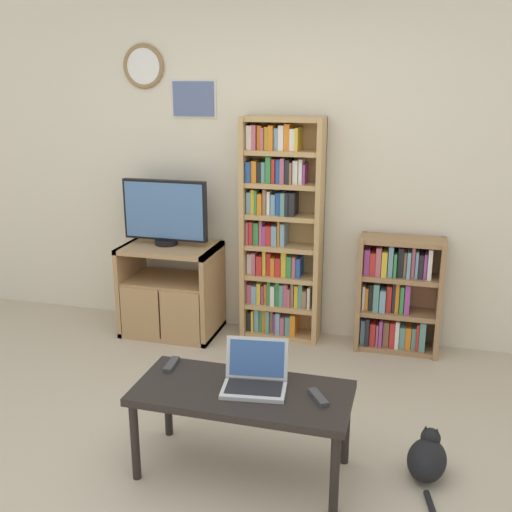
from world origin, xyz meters
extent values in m
plane|color=#BCAD93|center=(0.00, 0.00, 0.00)|extent=(18.00, 18.00, 0.00)
cube|color=beige|center=(0.00, 2.11, 1.30)|extent=(6.92, 0.06, 2.60)
torus|color=olive|center=(-1.06, 2.07, 2.05)|extent=(0.34, 0.04, 0.34)
cylinder|color=white|center=(-1.06, 2.07, 2.05)|extent=(0.28, 0.02, 0.28)
cube|color=silver|center=(-0.66, 2.08, 1.81)|extent=(0.36, 0.01, 0.28)
cube|color=slate|center=(-0.66, 2.07, 1.81)|extent=(0.33, 0.02, 0.26)
cube|color=tan|center=(-1.14, 1.81, 0.36)|extent=(0.04, 0.51, 0.72)
cube|color=tan|center=(-0.44, 1.81, 0.36)|extent=(0.04, 0.51, 0.72)
cube|color=tan|center=(-0.79, 1.81, 0.70)|extent=(0.73, 0.51, 0.04)
cube|color=tan|center=(-0.79, 1.81, 0.02)|extent=(0.73, 0.51, 0.04)
cube|color=tan|center=(-0.79, 1.81, 0.43)|extent=(0.66, 0.47, 0.04)
cube|color=tan|center=(-0.96, 1.57, 0.23)|extent=(0.32, 0.02, 0.39)
cube|color=tan|center=(-0.63, 1.57, 0.23)|extent=(0.32, 0.02, 0.39)
cylinder|color=black|center=(-0.83, 1.83, 0.74)|extent=(0.18, 0.18, 0.04)
cube|color=black|center=(-0.83, 1.83, 0.99)|extent=(0.67, 0.05, 0.47)
cube|color=#4770A8|center=(-0.83, 1.80, 0.99)|extent=(0.64, 0.01, 0.43)
cube|color=tan|center=(-0.22, 1.94, 0.85)|extent=(0.04, 0.24, 1.70)
cube|color=tan|center=(0.35, 1.94, 0.85)|extent=(0.04, 0.24, 1.70)
cube|color=tan|center=(0.07, 2.05, 0.85)|extent=(0.61, 0.02, 1.70)
cube|color=tan|center=(0.07, 1.94, 0.02)|extent=(0.53, 0.20, 0.04)
cube|color=tan|center=(0.07, 1.94, 0.26)|extent=(0.53, 0.20, 0.04)
cube|color=tan|center=(0.07, 1.94, 0.49)|extent=(0.53, 0.20, 0.04)
cube|color=tan|center=(0.07, 1.94, 0.73)|extent=(0.53, 0.20, 0.04)
cube|color=tan|center=(0.07, 1.94, 0.97)|extent=(0.53, 0.20, 0.04)
cube|color=tan|center=(0.07, 1.94, 1.21)|extent=(0.53, 0.20, 0.04)
cube|color=tan|center=(0.07, 1.94, 1.45)|extent=(0.53, 0.20, 0.04)
cube|color=tan|center=(0.07, 1.94, 1.68)|extent=(0.53, 0.20, 0.04)
cube|color=#232328|center=(-0.17, 1.95, 0.11)|extent=(0.04, 0.15, 0.16)
cube|color=gold|center=(-0.14, 1.95, 0.12)|extent=(0.02, 0.18, 0.18)
cube|color=#759EB7|center=(-0.11, 1.96, 0.13)|extent=(0.04, 0.15, 0.19)
cube|color=#388947|center=(-0.08, 1.96, 0.13)|extent=(0.02, 0.15, 0.19)
cube|color=orange|center=(-0.05, 1.96, 0.13)|extent=(0.03, 0.15, 0.19)
cube|color=#5B9389|center=(-0.02, 1.95, 0.13)|extent=(0.03, 0.18, 0.19)
cube|color=#93704C|center=(0.01, 1.96, 0.13)|extent=(0.02, 0.14, 0.18)
cube|color=#9E4293|center=(0.03, 1.95, 0.12)|extent=(0.02, 0.15, 0.16)
cube|color=#759EB7|center=(0.06, 1.95, 0.13)|extent=(0.03, 0.18, 0.18)
cube|color=#B75B70|center=(0.10, 1.95, 0.11)|extent=(0.03, 0.17, 0.15)
cube|color=#5B9389|center=(0.14, 1.95, 0.11)|extent=(0.04, 0.17, 0.15)
cube|color=orange|center=(0.18, 1.95, 0.12)|extent=(0.04, 0.18, 0.17)
cube|color=#B75B70|center=(-0.17, 1.95, 0.35)|extent=(0.04, 0.16, 0.15)
cube|color=#759EB7|center=(-0.13, 1.95, 0.35)|extent=(0.04, 0.18, 0.15)
cube|color=gold|center=(-0.09, 1.95, 0.36)|extent=(0.03, 0.17, 0.17)
cube|color=#9E4293|center=(-0.06, 1.95, 0.35)|extent=(0.02, 0.17, 0.15)
cube|color=orange|center=(-0.04, 1.96, 0.36)|extent=(0.02, 0.15, 0.16)
cube|color=#388947|center=(-0.01, 1.95, 0.37)|extent=(0.02, 0.17, 0.19)
cube|color=white|center=(0.02, 1.95, 0.35)|extent=(0.03, 0.19, 0.16)
cube|color=#388947|center=(0.05, 1.95, 0.37)|extent=(0.03, 0.16, 0.19)
cube|color=#5B9389|center=(0.09, 1.95, 0.36)|extent=(0.03, 0.17, 0.17)
cube|color=#B75B70|center=(0.12, 1.95, 0.36)|extent=(0.03, 0.17, 0.18)
cube|color=#B75B70|center=(0.15, 1.95, 0.35)|extent=(0.02, 0.19, 0.15)
cube|color=#93704C|center=(0.17, 1.95, 0.37)|extent=(0.02, 0.16, 0.19)
cube|color=gold|center=(0.20, 1.95, 0.36)|extent=(0.03, 0.16, 0.18)
cube|color=#5B9389|center=(0.23, 1.95, 0.37)|extent=(0.03, 0.16, 0.19)
cube|color=#93704C|center=(0.26, 1.95, 0.35)|extent=(0.03, 0.17, 0.14)
cube|color=white|center=(0.30, 1.95, 0.36)|extent=(0.02, 0.16, 0.17)
cube|color=white|center=(-0.17, 1.96, 0.59)|extent=(0.04, 0.14, 0.16)
cube|color=#B75B70|center=(-0.13, 1.95, 0.60)|extent=(0.03, 0.19, 0.17)
cube|color=red|center=(-0.09, 1.95, 0.59)|extent=(0.04, 0.18, 0.15)
cube|color=gold|center=(-0.05, 1.95, 0.61)|extent=(0.03, 0.16, 0.19)
cube|color=red|center=(-0.02, 1.96, 0.60)|extent=(0.03, 0.14, 0.17)
cube|color=orange|center=(0.02, 1.95, 0.58)|extent=(0.03, 0.17, 0.14)
cube|color=red|center=(0.06, 1.95, 0.59)|extent=(0.04, 0.17, 0.15)
cube|color=gold|center=(0.10, 1.95, 0.61)|extent=(0.04, 0.16, 0.19)
cube|color=#388947|center=(0.14, 1.95, 0.60)|extent=(0.04, 0.17, 0.17)
cube|color=#B75B70|center=(0.18, 1.95, 0.59)|extent=(0.03, 0.17, 0.16)
cube|color=#2856A8|center=(0.21, 1.95, 0.59)|extent=(0.03, 0.16, 0.15)
cube|color=#B75B70|center=(-0.18, 1.95, 0.84)|extent=(0.02, 0.18, 0.18)
cube|color=red|center=(-0.15, 1.95, 0.84)|extent=(0.03, 0.18, 0.18)
cube|color=#388947|center=(-0.12, 1.95, 0.84)|extent=(0.04, 0.16, 0.17)
cube|color=#B75B70|center=(-0.08, 1.95, 0.84)|extent=(0.02, 0.15, 0.19)
cube|color=#9E4293|center=(-0.06, 1.95, 0.82)|extent=(0.03, 0.15, 0.15)
cube|color=red|center=(-0.02, 1.95, 0.83)|extent=(0.04, 0.16, 0.15)
cube|color=#759EB7|center=(0.02, 1.95, 0.83)|extent=(0.04, 0.16, 0.15)
cube|color=orange|center=(0.06, 1.95, 0.85)|extent=(0.02, 0.15, 0.19)
cube|color=#759EB7|center=(0.09, 1.95, 0.84)|extent=(0.03, 0.16, 0.17)
cube|color=#759EB7|center=(-0.18, 1.95, 1.07)|extent=(0.03, 0.16, 0.16)
cube|color=gold|center=(-0.14, 1.95, 1.08)|extent=(0.03, 0.16, 0.18)
cube|color=#388947|center=(-0.12, 1.95, 1.08)|extent=(0.02, 0.17, 0.18)
cube|color=orange|center=(-0.09, 1.95, 1.07)|extent=(0.04, 0.17, 0.16)
cube|color=#93704C|center=(-0.05, 1.95, 1.08)|extent=(0.03, 0.16, 0.19)
cube|color=white|center=(-0.02, 1.95, 1.08)|extent=(0.02, 0.16, 0.17)
cube|color=#759EB7|center=(0.01, 1.95, 1.06)|extent=(0.03, 0.16, 0.15)
cube|color=#2856A8|center=(0.05, 1.96, 1.07)|extent=(0.04, 0.15, 0.17)
cube|color=#5B9389|center=(0.09, 1.95, 1.07)|extent=(0.03, 0.18, 0.17)
cube|color=#232328|center=(0.12, 1.95, 1.08)|extent=(0.02, 0.18, 0.18)
cube|color=#232328|center=(0.16, 1.95, 1.08)|extent=(0.04, 0.18, 0.18)
cube|color=#2856A8|center=(-0.17, 1.95, 1.30)|extent=(0.04, 0.18, 0.15)
cube|color=orange|center=(-0.13, 1.95, 1.30)|extent=(0.04, 0.16, 0.16)
cube|color=#232328|center=(-0.09, 1.96, 1.30)|extent=(0.04, 0.15, 0.15)
cube|color=#5B9389|center=(-0.06, 1.95, 1.30)|extent=(0.03, 0.17, 0.15)
cube|color=#388947|center=(-0.02, 1.95, 1.32)|extent=(0.04, 0.17, 0.19)
cube|color=red|center=(0.01, 1.95, 1.31)|extent=(0.02, 0.17, 0.18)
cube|color=#2856A8|center=(0.05, 1.95, 1.31)|extent=(0.03, 0.16, 0.18)
cube|color=#B75B70|center=(0.08, 1.95, 1.32)|extent=(0.03, 0.18, 0.18)
cube|color=#232328|center=(0.12, 1.95, 1.31)|extent=(0.03, 0.18, 0.17)
cube|color=#93704C|center=(0.14, 1.95, 1.30)|extent=(0.02, 0.18, 0.16)
cube|color=white|center=(0.17, 1.95, 1.31)|extent=(0.04, 0.16, 0.17)
cube|color=white|center=(0.21, 1.96, 1.32)|extent=(0.03, 0.14, 0.18)
cube|color=#9E4293|center=(0.24, 1.96, 1.30)|extent=(0.02, 0.14, 0.14)
cube|color=white|center=(-0.17, 1.95, 1.55)|extent=(0.04, 0.16, 0.17)
cube|color=#B75B70|center=(-0.13, 1.95, 1.55)|extent=(0.03, 0.18, 0.18)
cube|color=orange|center=(-0.10, 1.96, 1.55)|extent=(0.03, 0.15, 0.17)
cube|color=#B75B70|center=(-0.07, 1.95, 1.54)|extent=(0.02, 0.18, 0.16)
cube|color=gold|center=(-0.04, 1.96, 1.55)|extent=(0.03, 0.14, 0.17)
cube|color=orange|center=(-0.01, 1.95, 1.55)|extent=(0.03, 0.17, 0.18)
cube|color=#759EB7|center=(0.03, 1.96, 1.54)|extent=(0.03, 0.15, 0.16)
cube|color=white|center=(0.07, 1.95, 1.55)|extent=(0.04, 0.15, 0.18)
cube|color=orange|center=(0.11, 1.96, 1.56)|extent=(0.04, 0.15, 0.19)
cube|color=white|center=(0.15, 1.95, 1.54)|extent=(0.04, 0.16, 0.16)
cube|color=gold|center=(0.18, 1.95, 1.55)|extent=(0.02, 0.18, 0.16)
cube|color=#9E754C|center=(0.68, 1.93, 0.43)|extent=(0.04, 0.26, 0.86)
cube|color=#9E754C|center=(1.25, 1.93, 0.43)|extent=(0.04, 0.26, 0.86)
cube|color=#9E754C|center=(0.96, 2.05, 0.43)|extent=(0.61, 0.02, 0.86)
cube|color=#9E754C|center=(0.96, 1.93, 0.02)|extent=(0.53, 0.23, 0.04)
cube|color=#9E754C|center=(0.96, 1.93, 0.29)|extent=(0.53, 0.23, 0.04)
cube|color=#9E754C|center=(0.96, 1.93, 0.57)|extent=(0.53, 0.23, 0.04)
cube|color=#9E754C|center=(0.96, 1.93, 0.85)|extent=(0.53, 0.23, 0.04)
cube|color=#759EB7|center=(0.72, 1.95, 0.13)|extent=(0.03, 0.17, 0.19)
cube|color=#232328|center=(0.75, 1.94, 0.14)|extent=(0.03, 0.20, 0.22)
cube|color=red|center=(0.79, 1.94, 0.12)|extent=(0.04, 0.18, 0.18)
cube|color=#B75B70|center=(0.83, 1.94, 0.12)|extent=(0.02, 0.19, 0.17)
cube|color=#9E4293|center=(0.85, 1.94, 0.14)|extent=(0.02, 0.21, 0.21)
cube|color=#93704C|center=(0.89, 1.95, 0.13)|extent=(0.04, 0.16, 0.19)
cube|color=red|center=(0.93, 1.94, 0.14)|extent=(0.04, 0.19, 0.20)
cube|color=white|center=(0.97, 1.94, 0.14)|extent=(0.03, 0.20, 0.21)
cube|color=#5B9389|center=(1.01, 1.94, 0.12)|extent=(0.04, 0.18, 0.17)
cube|color=orange|center=(1.05, 1.95, 0.12)|extent=(0.04, 0.17, 0.17)
cube|color=#5B9389|center=(1.09, 1.95, 0.12)|extent=(0.03, 0.17, 0.17)
cube|color=red|center=(1.12, 1.94, 0.14)|extent=(0.02, 0.20, 0.21)
cube|color=#5B9389|center=(1.15, 1.94, 0.15)|extent=(0.04, 0.20, 0.23)
cube|color=white|center=(0.71, 1.94, 0.40)|extent=(0.02, 0.17, 0.18)
cube|color=orange|center=(0.73, 1.95, 0.40)|extent=(0.02, 0.17, 0.17)
cube|color=#232328|center=(0.76, 1.95, 0.41)|extent=(0.03, 0.17, 0.20)
cube|color=#5B9389|center=(0.80, 1.94, 0.42)|extent=(0.04, 0.20, 0.21)
cube|color=#759EB7|center=(0.85, 1.94, 0.40)|extent=(0.04, 0.20, 0.17)
cube|color=red|center=(0.89, 1.95, 0.41)|extent=(0.04, 0.17, 0.20)
cube|color=#232328|center=(0.93, 1.95, 0.42)|extent=(0.02, 0.17, 0.22)
cube|color=orange|center=(0.95, 1.94, 0.43)|extent=(0.03, 0.17, 0.23)
cube|color=#388947|center=(0.99, 1.94, 0.42)|extent=(0.03, 0.19, 0.21)
cube|color=#9E4293|center=(1.02, 1.94, 0.42)|extent=(0.04, 0.19, 0.23)
cube|color=#9E4293|center=(0.72, 1.94, 0.68)|extent=(0.04, 0.18, 0.19)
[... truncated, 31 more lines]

